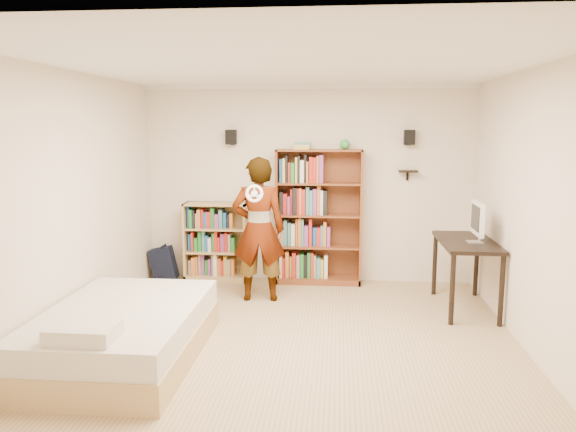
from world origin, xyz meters
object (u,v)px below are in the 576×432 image
object	(u,v)px
person	(259,229)
low_bookshelf	(216,242)
computer_desk	(465,275)
daybed	(123,327)
tall_bookshelf	(319,217)

from	to	relation	value
person	low_bookshelf	bearing A→B (deg)	-55.22
low_bookshelf	person	distance (m)	1.16
computer_desk	person	distance (m)	2.53
low_bookshelf	person	bearing A→B (deg)	-49.23
computer_desk	low_bookshelf	bearing A→B (deg)	162.87
daybed	person	world-z (taller)	person
low_bookshelf	daybed	size ratio (longest dim) A/B	0.53
person	computer_desk	bearing A→B (deg)	170.55
daybed	person	distance (m)	2.24
computer_desk	person	world-z (taller)	person
computer_desk	daybed	world-z (taller)	computer_desk
low_bookshelf	computer_desk	xyz separation A→B (m)	(3.20, -0.99, -0.13)
tall_bookshelf	low_bookshelf	xyz separation A→B (m)	(-1.43, 0.01, -0.37)
tall_bookshelf	computer_desk	xyz separation A→B (m)	(1.77, -0.98, -0.50)
tall_bookshelf	low_bookshelf	size ratio (longest dim) A/B	1.68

